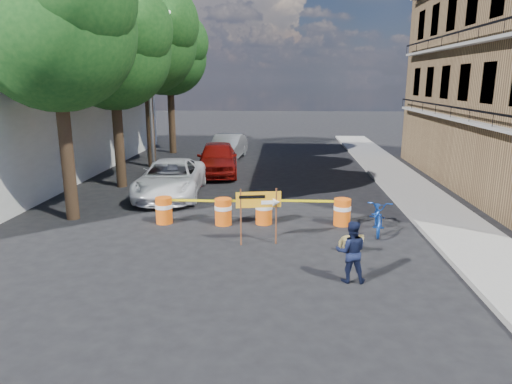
# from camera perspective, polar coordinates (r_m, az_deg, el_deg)

# --- Properties ---
(ground) EXTENTS (120.00, 120.00, 0.00)m
(ground) POSITION_cam_1_polar(r_m,az_deg,el_deg) (13.82, 0.96, -6.27)
(ground) COLOR black
(ground) RESTS_ON ground
(sidewalk_east) EXTENTS (2.40, 40.00, 0.15)m
(sidewalk_east) POSITION_cam_1_polar(r_m,az_deg,el_deg) (20.34, 19.44, -0.26)
(sidewalk_east) COLOR gray
(sidewalk_east) RESTS_ON ground
(white_building) EXTENTS (8.00, 22.00, 6.00)m
(white_building) POSITION_cam_1_polar(r_m,az_deg,el_deg) (26.72, -27.41, 8.54)
(white_building) COLOR silver
(white_building) RESTS_ON ground
(tree_near) EXTENTS (5.46, 5.20, 9.15)m
(tree_near) POSITION_cam_1_polar(r_m,az_deg,el_deg) (16.72, -23.68, 18.25)
(tree_near) COLOR #332316
(tree_near) RESTS_ON ground
(tree_mid_a) EXTENTS (5.25, 5.00, 8.68)m
(tree_mid_a) POSITION_cam_1_polar(r_m,az_deg,el_deg) (21.29, -17.36, 16.61)
(tree_mid_a) COLOR #332316
(tree_mid_a) RESTS_ON ground
(tree_mid_b) EXTENTS (5.67, 5.40, 9.62)m
(tree_mid_b) POSITION_cam_1_polar(r_m,az_deg,el_deg) (26.08, -13.48, 17.78)
(tree_mid_b) COLOR #332316
(tree_mid_b) RESTS_ON ground
(tree_far) EXTENTS (5.04, 4.80, 8.84)m
(tree_far) POSITION_cam_1_polar(r_m,az_deg,el_deg) (30.88, -10.70, 16.31)
(tree_far) COLOR #332316
(tree_far) RESTS_ON ground
(streetlamp) EXTENTS (1.25, 0.18, 8.00)m
(streetlamp) POSITION_cam_1_polar(r_m,az_deg,el_deg) (23.39, -13.01, 12.56)
(streetlamp) COLOR gray
(streetlamp) RESTS_ON ground
(barrel_far_left) EXTENTS (0.58, 0.58, 0.90)m
(barrel_far_left) POSITION_cam_1_polar(r_m,az_deg,el_deg) (15.78, -11.43, -2.19)
(barrel_far_left) COLOR orange
(barrel_far_left) RESTS_ON ground
(barrel_mid_left) EXTENTS (0.58, 0.58, 0.90)m
(barrel_mid_left) POSITION_cam_1_polar(r_m,az_deg,el_deg) (15.35, -4.12, -2.40)
(barrel_mid_left) COLOR orange
(barrel_mid_left) RESTS_ON ground
(barrel_mid_right) EXTENTS (0.58, 0.58, 0.90)m
(barrel_mid_right) POSITION_cam_1_polar(r_m,az_deg,el_deg) (15.40, 0.99, -2.30)
(barrel_mid_right) COLOR orange
(barrel_mid_right) RESTS_ON ground
(barrel_far_right) EXTENTS (0.58, 0.58, 0.90)m
(barrel_far_right) POSITION_cam_1_polar(r_m,az_deg,el_deg) (15.53, 10.72, -2.41)
(barrel_far_right) COLOR orange
(barrel_far_right) RESTS_ON ground
(detour_sign) EXTENTS (1.31, 0.33, 1.70)m
(detour_sign) POSITION_cam_1_polar(r_m,az_deg,el_deg) (13.28, 1.00, -1.51)
(detour_sign) COLOR #592D19
(detour_sign) RESTS_ON ground
(pedestrian) EXTENTS (0.76, 0.60, 1.52)m
(pedestrian) POSITION_cam_1_polar(r_m,az_deg,el_deg) (11.22, 11.78, -7.30)
(pedestrian) COLOR black
(pedestrian) RESTS_ON ground
(bicycle) EXTENTS (0.91, 1.22, 2.13)m
(bicycle) POSITION_cam_1_polar(r_m,az_deg,el_deg) (14.96, 15.16, -0.92)
(bicycle) COLOR #1542AB
(bicycle) RESTS_ON ground
(dog) EXTENTS (0.83, 0.61, 0.64)m
(dog) POSITION_cam_1_polar(r_m,az_deg,el_deg) (13.11, 11.80, -6.24)
(dog) COLOR #CFBD76
(dog) RESTS_ON ground
(suv_white) EXTENTS (2.81, 5.52, 1.49)m
(suv_white) POSITION_cam_1_polar(r_m,az_deg,el_deg) (19.38, -10.61, 1.66)
(suv_white) COLOR white
(suv_white) RESTS_ON ground
(sedan_red) EXTENTS (2.48, 5.11, 1.68)m
(sedan_red) POSITION_cam_1_polar(r_m,az_deg,el_deg) (23.56, -4.83, 4.22)
(sedan_red) COLOR maroon
(sedan_red) RESTS_ON ground
(sedan_silver) EXTENTS (2.10, 4.79, 1.53)m
(sedan_silver) POSITION_cam_1_polar(r_m,az_deg,el_deg) (28.02, -3.52, 5.62)
(sedan_silver) COLOR #A7A9AE
(sedan_silver) RESTS_ON ground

